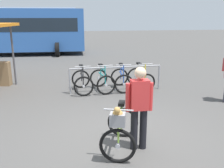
% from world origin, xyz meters
% --- Properties ---
extents(ground_plane, '(80.00, 80.00, 0.00)m').
position_xyz_m(ground_plane, '(0.00, 0.00, 0.00)').
color(ground_plane, '#514F4C').
extents(bike_rack_rail, '(3.21, 0.13, 0.88)m').
position_xyz_m(bike_rack_rail, '(0.58, 3.31, 0.66)').
color(bike_rack_rail, '#99999E').
rests_on(bike_rack_rail, ground).
extents(racked_bike_black, '(0.69, 1.14, 0.98)m').
position_xyz_m(racked_bike_black, '(-0.58, 3.47, 0.37)').
color(racked_bike_black, black).
rests_on(racked_bike_black, ground).
extents(racked_bike_teal, '(0.78, 1.15, 0.97)m').
position_xyz_m(racked_bike_teal, '(0.12, 3.48, 0.37)').
color(racked_bike_teal, black).
rests_on(racked_bike_teal, ground).
extents(racked_bike_blue, '(0.73, 1.12, 0.97)m').
position_xyz_m(racked_bike_blue, '(0.82, 3.50, 0.37)').
color(racked_bike_blue, black).
rests_on(racked_bike_blue, ground).
extents(racked_bike_yellow, '(0.77, 1.18, 0.98)m').
position_xyz_m(racked_bike_yellow, '(1.52, 3.51, 0.37)').
color(racked_bike_yellow, black).
rests_on(racked_bike_yellow, ground).
extents(featured_bicycle, '(0.96, 1.26, 1.09)m').
position_xyz_m(featured_bicycle, '(-0.15, -0.68, 0.49)').
color(featured_bicycle, black).
rests_on(featured_bicycle, ground).
extents(person_with_featured_bike, '(0.53, 0.22, 1.64)m').
position_xyz_m(person_with_featured_bike, '(0.24, -0.62, 0.91)').
color(person_with_featured_bike, black).
rests_on(person_with_featured_bike, ground).
extents(bus_distant, '(10.10, 3.70, 3.08)m').
position_xyz_m(bus_distant, '(-4.78, 13.08, 1.74)').
color(bus_distant, '#3366B7').
rests_on(bus_distant, ground).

